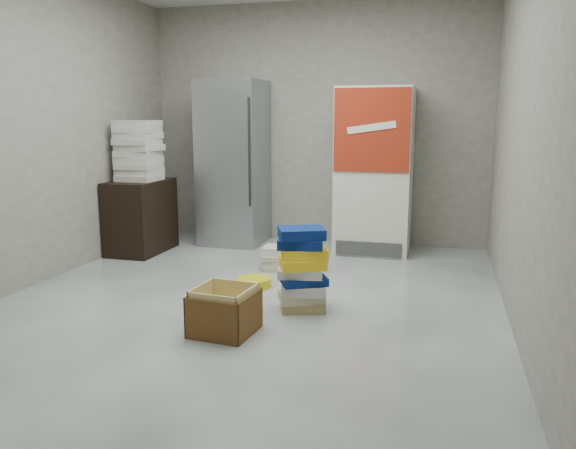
{
  "coord_description": "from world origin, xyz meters",
  "views": [
    {
      "loc": [
        1.48,
        -4.07,
        1.47
      ],
      "look_at": [
        0.16,
        0.7,
        0.53
      ],
      "focal_mm": 35.0,
      "sensor_mm": 36.0,
      "label": 1
    }
  ],
  "objects_px": {
    "wood_shelf": "(141,216)",
    "phonebook_stack_main": "(302,269)",
    "cardboard_box": "(224,314)",
    "steel_fridge": "(234,163)",
    "coke_cooler": "(374,171)"
  },
  "relations": [
    {
      "from": "steel_fridge",
      "to": "phonebook_stack_main",
      "type": "xyz_separation_m",
      "value": [
        1.37,
        -2.15,
        -0.62
      ]
    },
    {
      "from": "phonebook_stack_main",
      "to": "cardboard_box",
      "type": "bearing_deg",
      "value": -142.77
    },
    {
      "from": "coke_cooler",
      "to": "wood_shelf",
      "type": "height_order",
      "value": "coke_cooler"
    },
    {
      "from": "wood_shelf",
      "to": "phonebook_stack_main",
      "type": "height_order",
      "value": "wood_shelf"
    },
    {
      "from": "wood_shelf",
      "to": "phonebook_stack_main",
      "type": "bearing_deg",
      "value": -32.82
    },
    {
      "from": "steel_fridge",
      "to": "wood_shelf",
      "type": "distance_m",
      "value": 1.23
    },
    {
      "from": "phonebook_stack_main",
      "to": "wood_shelf",
      "type": "bearing_deg",
      "value": 128.35
    },
    {
      "from": "phonebook_stack_main",
      "to": "steel_fridge",
      "type": "bearing_deg",
      "value": 103.68
    },
    {
      "from": "steel_fridge",
      "to": "wood_shelf",
      "type": "xyz_separation_m",
      "value": [
        -0.83,
        -0.73,
        -0.55
      ]
    },
    {
      "from": "coke_cooler",
      "to": "wood_shelf",
      "type": "distance_m",
      "value": 2.63
    },
    {
      "from": "phonebook_stack_main",
      "to": "cardboard_box",
      "type": "distance_m",
      "value": 0.75
    },
    {
      "from": "coke_cooler",
      "to": "wood_shelf",
      "type": "relative_size",
      "value": 2.25
    },
    {
      "from": "steel_fridge",
      "to": "cardboard_box",
      "type": "xyz_separation_m",
      "value": [
        0.96,
        -2.75,
        -0.82
      ]
    },
    {
      "from": "cardboard_box",
      "to": "phonebook_stack_main",
      "type": "bearing_deg",
      "value": 61.19
    },
    {
      "from": "cardboard_box",
      "to": "coke_cooler",
      "type": "bearing_deg",
      "value": 81.11
    }
  ]
}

